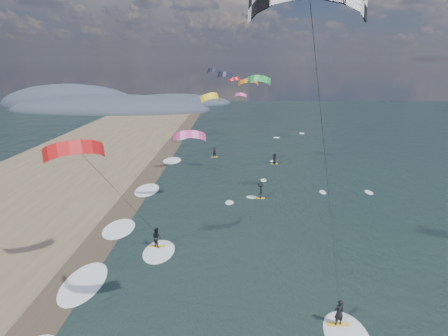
{
  "coord_description": "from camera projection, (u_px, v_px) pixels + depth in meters",
  "views": [
    {
      "loc": [
        -0.08,
        -17.22,
        15.51
      ],
      "look_at": [
        -1.0,
        12.0,
        7.0
      ],
      "focal_mm": 30.0,
      "sensor_mm": 36.0,
      "label": 1
    }
  ],
  "objects": [
    {
      "name": "bg_kite_field",
      "position": [
        230.0,
        85.0,
        67.18
      ],
      "size": [
        11.85,
        60.53,
        7.66
      ],
      "color": "black",
      "rests_on": "ground"
    },
    {
      "name": "far_kitesurfers",
      "position": [
        256.0,
        173.0,
        50.08
      ],
      "size": [
        10.63,
        19.79,
        1.84
      ],
      "color": "gold",
      "rests_on": "ground"
    },
    {
      "name": "kitesurfer_near_a",
      "position": [
        320.0,
        91.0,
        14.06
      ],
      "size": [
        7.77,
        8.54,
        18.73
      ],
      "color": "gold",
      "rests_on": "ground"
    },
    {
      "name": "shoreline_surf",
      "position": [
        121.0,
        230.0,
        35.34
      ],
      "size": [
        2.4,
        79.4,
        0.11
      ],
      "color": "white",
      "rests_on": "ground"
    },
    {
      "name": "wet_sand_strip",
      "position": [
        90.0,
        255.0,
        30.81
      ],
      "size": [
        3.0,
        240.0,
        0.0
      ],
      "primitive_type": "cube",
      "color": "#382D23",
      "rests_on": "ground"
    },
    {
      "name": "coastal_hills",
      "position": [
        103.0,
        107.0,
        125.73
      ],
      "size": [
        80.0,
        41.0,
        15.0
      ],
      "color": "#3D4756",
      "rests_on": "ground"
    },
    {
      "name": "kitesurfer_near_b",
      "position": [
        106.0,
        184.0,
        26.13
      ],
      "size": [
        7.15,
        8.94,
        11.42
      ],
      "color": "gold",
      "rests_on": "ground"
    }
  ]
}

